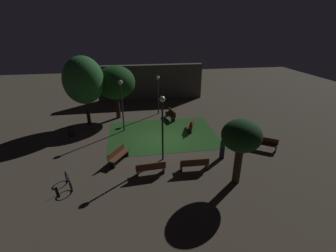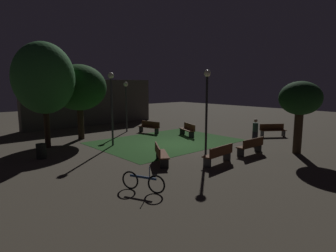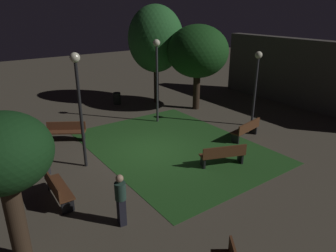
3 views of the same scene
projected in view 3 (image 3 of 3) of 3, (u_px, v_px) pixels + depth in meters
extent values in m
plane|color=#4C4438|center=(151.00, 151.00, 13.60)|extent=(60.00, 60.00, 0.00)
cube|color=#23511E|center=(174.00, 146.00, 14.05)|extent=(8.76, 6.53, 0.01)
cube|color=brown|center=(37.00, 157.00, 12.08)|extent=(1.83, 0.60, 0.06)
cube|color=brown|center=(30.00, 153.00, 11.87)|extent=(1.80, 0.18, 0.40)
cube|color=#2D2D33|center=(31.00, 155.00, 12.74)|extent=(0.11, 0.39, 0.42)
cube|color=#2D2D33|center=(45.00, 170.00, 11.59)|extent=(0.11, 0.39, 0.42)
cube|color=#512D19|center=(59.00, 188.00, 10.02)|extent=(1.81, 0.53, 0.06)
cube|color=#512D19|center=(52.00, 183.00, 9.83)|extent=(1.80, 0.11, 0.40)
cube|color=black|center=(53.00, 183.00, 10.73)|extent=(0.09, 0.39, 0.42)
cube|color=black|center=(68.00, 206.00, 9.49)|extent=(0.09, 0.39, 0.42)
cube|color=#512D19|center=(222.00, 154.00, 12.29)|extent=(1.10, 1.85, 0.06)
cube|color=#512D19|center=(225.00, 151.00, 12.02)|extent=(0.71, 1.70, 0.40)
cube|color=black|center=(203.00, 162.00, 12.19)|extent=(0.39, 0.21, 0.42)
cube|color=black|center=(240.00, 158.00, 12.56)|extent=(0.39, 0.21, 0.42)
cube|color=#512D19|center=(245.00, 129.00, 14.80)|extent=(0.79, 1.86, 0.06)
cube|color=#512D19|center=(249.00, 126.00, 14.58)|extent=(0.38, 1.78, 0.40)
cube|color=black|center=(235.00, 139.00, 14.35)|extent=(0.39, 0.15, 0.42)
cube|color=black|center=(253.00, 130.00, 15.42)|extent=(0.39, 0.15, 0.42)
cube|color=brown|center=(66.00, 132.00, 14.49)|extent=(1.38, 1.77, 0.06)
cube|color=brown|center=(66.00, 126.00, 14.60)|extent=(1.03, 1.54, 0.40)
cube|color=black|center=(84.00, 136.00, 14.61)|extent=(0.37, 0.28, 0.42)
cube|color=black|center=(49.00, 137.00, 14.53)|extent=(0.37, 0.28, 0.42)
cylinder|color=#2D2116|center=(156.00, 79.00, 20.07)|extent=(0.32, 0.32, 3.09)
ellipsoid|color=#28662D|center=(156.00, 39.00, 19.18)|extent=(3.41, 3.41, 4.06)
cylinder|color=#2D2116|center=(196.00, 89.00, 18.85)|extent=(0.41, 0.41, 2.49)
ellipsoid|color=#194719|center=(198.00, 51.00, 18.06)|extent=(3.57, 3.57, 3.04)
cylinder|color=#38281C|center=(16.00, 221.00, 7.32)|extent=(0.43, 0.43, 2.38)
ellipsoid|color=#143816|center=(2.00, 152.00, 6.69)|extent=(2.16, 2.16, 1.77)
cylinder|color=#333338|center=(157.00, 85.00, 16.41)|extent=(0.12, 0.12, 4.05)
sphere|color=#F2EDCC|center=(156.00, 43.00, 15.63)|extent=(0.36, 0.36, 0.36)
cylinder|color=black|center=(81.00, 117.00, 11.62)|extent=(0.12, 0.12, 4.09)
sphere|color=#F2EDCC|center=(75.00, 57.00, 10.83)|extent=(0.36, 0.36, 0.36)
cylinder|color=#333338|center=(255.00, 93.00, 15.91)|extent=(0.12, 0.12, 3.54)
sphere|color=#F2EDCC|center=(259.00, 55.00, 15.23)|extent=(0.36, 0.36, 0.36)
cylinder|color=black|center=(117.00, 98.00, 20.06)|extent=(0.48, 0.48, 0.75)
torus|color=black|center=(12.00, 124.00, 15.82)|extent=(0.33, 0.63, 0.66)
cube|color=navy|center=(2.00, 124.00, 15.34)|extent=(0.46, 0.96, 0.08)
cube|color=black|center=(122.00, 211.00, 8.91)|extent=(0.31, 0.24, 0.84)
cylinder|color=#233D33|center=(120.00, 191.00, 8.67)|extent=(0.32, 0.32, 0.52)
sphere|color=tan|center=(119.00, 178.00, 8.52)|extent=(0.22, 0.22, 0.22)
cube|color=#4C4742|center=(308.00, 75.00, 18.81)|extent=(12.21, 0.80, 4.10)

